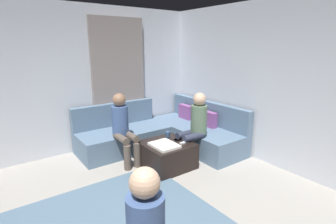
{
  "coord_description": "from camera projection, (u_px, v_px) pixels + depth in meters",
  "views": [
    {
      "loc": [
        1.89,
        -0.93,
        1.99
      ],
      "look_at": [
        -1.63,
        1.63,
        0.85
      ],
      "focal_mm": 27.61,
      "sensor_mm": 36.0,
      "label": 1
    }
  ],
  "objects": [
    {
      "name": "wall_back",
      "position": [
        304.0,
        89.0,
        3.84
      ],
      "size": [
        6.0,
        0.12,
        2.7
      ],
      "primitive_type": "cube",
      "color": "silver",
      "rests_on": "ground_plane"
    },
    {
      "name": "wall_left",
      "position": [
        47.0,
        83.0,
        4.46
      ],
      "size": [
        0.12,
        6.0,
        2.7
      ],
      "primitive_type": "cube",
      "color": "silver",
      "rests_on": "ground_plane"
    },
    {
      "name": "curtain_panel",
      "position": [
        119.0,
        83.0,
        5.15
      ],
      "size": [
        0.06,
        1.1,
        2.5
      ],
      "primitive_type": "cube",
      "color": "gray",
      "rests_on": "ground_plane"
    },
    {
      "name": "sectional_couch",
      "position": [
        165.0,
        133.0,
        5.13
      ],
      "size": [
        2.1,
        2.55,
        0.87
      ],
      "color": "slate",
      "rests_on": "ground_plane"
    },
    {
      "name": "ottoman",
      "position": [
        167.0,
        155.0,
        4.3
      ],
      "size": [
        0.76,
        0.76,
        0.42
      ],
      "primitive_type": "cube",
      "color": "black",
      "rests_on": "ground_plane"
    },
    {
      "name": "folded_blanket",
      "position": [
        164.0,
        145.0,
        4.1
      ],
      "size": [
        0.44,
        0.36,
        0.04
      ],
      "primitive_type": "cube",
      "color": "white",
      "rests_on": "ottoman"
    },
    {
      "name": "coffee_mug",
      "position": [
        168.0,
        134.0,
        4.51
      ],
      "size": [
        0.08,
        0.08,
        0.1
      ],
      "primitive_type": "cylinder",
      "color": "#334C72",
      "rests_on": "ottoman"
    },
    {
      "name": "game_remote",
      "position": [
        184.0,
        143.0,
        4.23
      ],
      "size": [
        0.05,
        0.15,
        0.02
      ],
      "primitive_type": "cube",
      "color": "white",
      "rests_on": "ottoman"
    },
    {
      "name": "person_on_couch_back",
      "position": [
        195.0,
        124.0,
        4.43
      ],
      "size": [
        0.3,
        0.6,
        1.2
      ],
      "rotation": [
        0.0,
        0.0,
        3.14
      ],
      "color": "#2D3347",
      "rests_on": "ground_plane"
    },
    {
      "name": "person_on_couch_side",
      "position": [
        123.0,
        126.0,
        4.37
      ],
      "size": [
        0.6,
        0.3,
        1.2
      ],
      "rotation": [
        0.0,
        0.0,
        -1.57
      ],
      "color": "brown",
      "rests_on": "ground_plane"
    }
  ]
}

